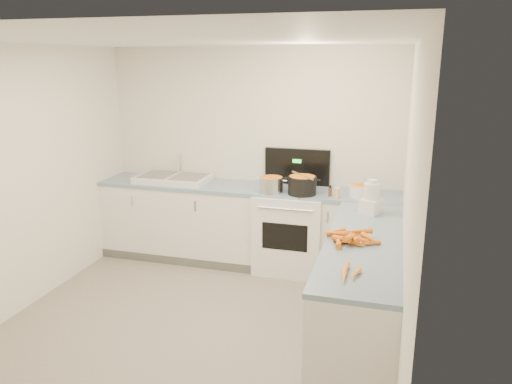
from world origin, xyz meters
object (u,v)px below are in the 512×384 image
(sink, at_px, (173,178))
(extract_bottle, at_px, (330,192))
(steel_pot, at_px, (272,186))
(spice_jar, at_px, (337,193))
(food_processor, at_px, (371,199))
(stove, at_px, (291,229))
(black_pot, at_px, (302,186))
(mixing_bowl, at_px, (361,191))

(sink, xyz_separation_m, extract_bottle, (1.90, -0.16, 0.01))
(steel_pot, relative_size, extract_bottle, 2.75)
(sink, relative_size, spice_jar, 8.47)
(food_processor, bearing_deg, stove, 144.13)
(extract_bottle, bearing_deg, steel_pot, -178.09)
(steel_pot, bearing_deg, black_pot, 3.52)
(mixing_bowl, bearing_deg, food_processor, -77.53)
(black_pot, xyz_separation_m, mixing_bowl, (0.62, 0.09, -0.03))
(extract_bottle, xyz_separation_m, food_processor, (0.45, -0.51, 0.09))
(stove, height_order, mixing_bowl, stove)
(stove, height_order, sink, stove)
(stove, relative_size, sink, 1.58)
(black_pot, xyz_separation_m, spice_jar, (0.38, -0.05, -0.04))
(mixing_bowl, bearing_deg, steel_pot, -173.58)
(sink, xyz_separation_m, mixing_bowl, (2.22, -0.07, 0.03))
(black_pot, height_order, mixing_bowl, black_pot)
(steel_pot, xyz_separation_m, black_pot, (0.34, 0.02, 0.01))
(sink, distance_m, spice_jar, 1.99)
(black_pot, bearing_deg, extract_bottle, 0.12)
(black_pot, height_order, extract_bottle, black_pot)
(stove, distance_m, extract_bottle, 0.70)
(stove, bearing_deg, mixing_bowl, -4.12)
(food_processor, bearing_deg, mixing_bowl, 102.47)
(stove, xyz_separation_m, sink, (-1.45, 0.02, 0.50))
(black_pot, bearing_deg, food_processor, -33.87)
(black_pot, xyz_separation_m, extract_bottle, (0.30, 0.00, -0.04))
(sink, xyz_separation_m, black_pot, (1.59, -0.16, 0.05))
(sink, bearing_deg, extract_bottle, -4.75)
(sink, distance_m, extract_bottle, 1.90)
(extract_bottle, bearing_deg, sink, 175.25)
(sink, xyz_separation_m, food_processor, (2.35, -0.67, 0.10))
(black_pot, relative_size, mixing_bowl, 1.12)
(sink, xyz_separation_m, steel_pot, (1.26, -0.18, 0.04))
(black_pot, distance_m, food_processor, 0.91)
(spice_jar, bearing_deg, extract_bottle, 146.50)
(mixing_bowl, bearing_deg, stove, 175.88)
(black_pot, bearing_deg, sink, 174.32)
(black_pot, relative_size, extract_bottle, 3.20)
(sink, distance_m, mixing_bowl, 2.22)
(sink, relative_size, steel_pot, 3.26)
(stove, xyz_separation_m, food_processor, (0.90, -0.65, 0.61))
(black_pot, bearing_deg, stove, 135.10)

